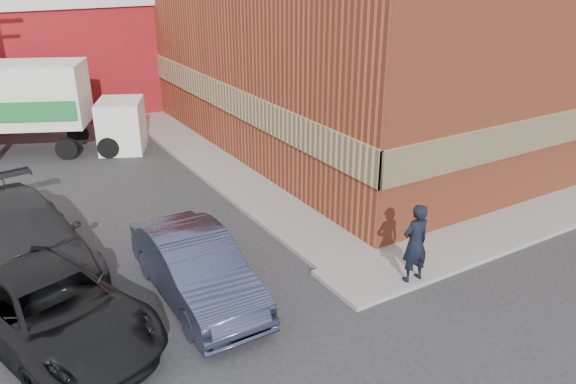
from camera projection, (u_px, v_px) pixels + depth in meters
ground at (328, 269)px, 13.76m from camera, size 90.00×90.00×0.00m
brick_building at (375, 18)px, 23.04m from camera, size 14.25×18.25×9.36m
sidewalk_south at (553, 213)px, 16.60m from camera, size 16.00×1.80×0.12m
sidewalk_west at (204, 157)px, 21.10m from camera, size 1.80×18.00×0.12m
man at (415, 243)px, 12.73m from camera, size 0.72×0.49×1.91m
sedan at (197, 268)px, 12.33m from camera, size 1.61×4.59×1.51m
suv_a at (51, 308)px, 10.99m from camera, size 3.93×5.77×1.47m
suv_b at (24, 240)px, 13.35m from camera, size 3.07×6.12×1.70m
box_truck at (31, 102)px, 21.03m from camera, size 7.21×4.80×3.45m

